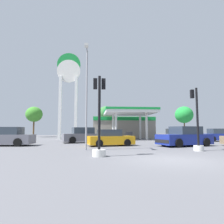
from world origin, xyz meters
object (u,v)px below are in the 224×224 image
Objects in this scene: car_3 at (6,137)px; car_6 at (184,137)px; car_2 at (111,138)px; traffic_signal_0 at (197,131)px; tree_1 at (106,113)px; car_0 at (84,136)px; tree_0 at (34,114)px; traffic_signal_1 at (99,127)px; car_1 at (177,136)px; car_4 at (219,136)px; corner_streetlamp at (87,89)px; station_pole_sign at (68,85)px; tree_2 at (184,115)px.

car_6 is at bearing -6.46° from car_3.
car_2 is 7.01m from traffic_signal_0.
car_6 is at bearing -77.15° from tree_1.
traffic_signal_0 reaches higher than car_6.
tree_0 is (-10.49, 17.39, 3.60)m from car_0.
traffic_signal_1 is at bearing -67.42° from tree_0.
car_1 is 5.75m from car_4.
car_0 is at bearing 28.78° from car_3.
car_0 is 1.17× the size of traffic_signal_0.
tree_1 is at bearing 2.04° from tree_0.
car_0 is 1.09× the size of car_1.
traffic_signal_1 is at bearing -94.10° from tree_1.
corner_streetlamp is at bearing -66.53° from tree_0.
traffic_signal_1 is 30.89m from tree_0.
car_3 is 23.92m from tree_1.
car_3 is 21.63m from tree_0.
tree_1 reaches higher than car_3.
car_6 is (8.67, -5.26, 0.01)m from car_0.
station_pole_sign is 16.91m from car_1.
car_1 is at bearing 12.23° from car_3.
station_pole_sign is 2.10× the size of tree_1.
tree_1 reaches higher than car_1.
car_3 is at bearing -107.93° from station_pole_sign.
car_0 is at bearing 118.96° from car_2.
traffic_signal_0 is at bearing -103.43° from car_6.
tree_2 reaches higher than car_6.
traffic_signal_1 reaches higher than car_2.
tree_0 is (-20.85, 17.29, 3.65)m from car_1.
corner_streetlamp is (0.52, -7.96, 3.44)m from car_0.
station_pole_sign is 2.82× the size of car_3.
traffic_signal_0 is at bearing -48.98° from car_0.
station_pole_sign is 18.82m from car_6.
station_pole_sign is 2.22× the size of tree_0.
corner_streetlamp is (-15.52, -8.97, 3.49)m from car_4.
car_0 is 1.17× the size of car_2.
car_0 is at bearing -179.45° from car_1.
car_0 reaches higher than car_1.
station_pole_sign is at bearing -51.44° from tree_0.
car_4 is at bearing 30.03° from corner_streetlamp.
traffic_signal_0 is 0.99× the size of traffic_signal_1.
traffic_signal_1 reaches higher than car_1.
tree_1 is (-12.65, 16.88, 3.97)m from car_4.
car_0 is 11.11m from traffic_signal_1.
car_4 is (18.84, -6.74, -7.35)m from station_pole_sign.
tree_2 is (22.59, 10.08, -3.54)m from station_pole_sign.
tree_1 is at bearing 87.62° from car_2.
station_pole_sign reaches higher than car_1.
car_1 is 9.43m from traffic_signal_0.
tree_2 is at bearing 53.24° from corner_streetlamp.
tree_1 is at bearing 111.38° from car_1.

